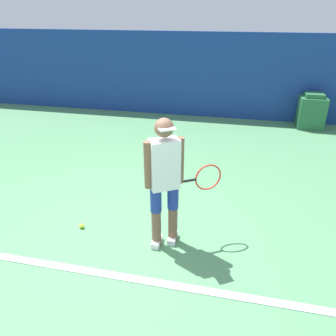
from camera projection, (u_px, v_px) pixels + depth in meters
ground_plane at (119, 249)px, 4.16m from camera, size 24.00×24.00×0.00m
back_wall at (192, 75)px, 8.87m from camera, size 24.00×0.10×2.22m
court_baseline at (105, 274)px, 3.76m from camera, size 21.60×0.10×0.01m
tennis_player at (166, 179)px, 3.87m from camera, size 0.86×0.59×1.69m
tennis_ball at (82, 226)px, 4.54m from camera, size 0.07×0.07×0.07m
covered_chair at (311, 111)px, 8.23m from camera, size 0.63×0.58×0.88m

